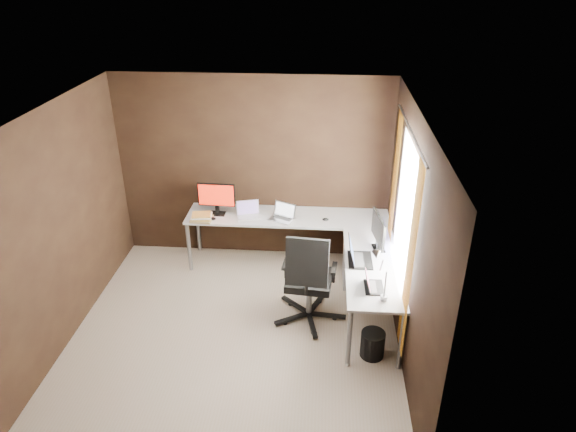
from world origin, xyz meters
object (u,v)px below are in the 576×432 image
object	(u,v)px
monitor_right	(379,231)
wastebasket	(372,344)
drawer_pedestal	(360,261)
laptop_silver	(283,216)
book_stack	(202,217)
office_chair	(309,294)
desk_lamp	(379,269)
laptop_black_big	(357,257)
laptop_white	(248,213)
monitor_left	(216,197)
laptop_black_small	(372,285)

from	to	relation	value
monitor_right	wastebasket	size ratio (longest dim) A/B	1.76
drawer_pedestal	laptop_silver	distance (m)	1.15
book_stack	office_chair	bearing A→B (deg)	-34.57
drawer_pedestal	book_stack	distance (m)	2.11
desk_lamp	office_chair	distance (m)	1.12
monitor_right	laptop_silver	xyz separation A→B (m)	(-1.16, 0.68, -0.20)
book_stack	wastebasket	distance (m)	2.70
laptop_black_big	desk_lamp	distance (m)	0.73
monitor_right	laptop_black_big	bearing A→B (deg)	129.26
laptop_black_big	office_chair	distance (m)	0.70
laptop_black_big	wastebasket	distance (m)	0.96
laptop_white	laptop_black_big	size ratio (longest dim) A/B	0.87
laptop_white	wastebasket	xyz separation A→B (m)	(1.54, -1.69, -0.63)
drawer_pedestal	wastebasket	distance (m)	1.40
laptop_silver	office_chair	xyz separation A→B (m)	(0.38, -1.10, -0.43)
laptop_silver	drawer_pedestal	bearing A→B (deg)	9.84
laptop_black_big	wastebasket	xyz separation A→B (m)	(0.17, -0.70, -0.64)
laptop_white	wastebasket	size ratio (longest dim) A/B	1.15
laptop_silver	wastebasket	world-z (taller)	laptop_silver
laptop_black_big	monitor_right	bearing A→B (deg)	-42.41
monitor_left	laptop_black_big	bearing A→B (deg)	-27.71
monitor_left	desk_lamp	xyz separation A→B (m)	(1.96, -1.69, 0.08)
book_stack	office_chair	xyz separation A→B (m)	(1.43, -0.98, -0.43)
laptop_black_big	book_stack	distance (m)	2.13
drawer_pedestal	office_chair	bearing A→B (deg)	-126.98
monitor_right	desk_lamp	size ratio (longest dim) A/B	1.00
laptop_black_small	book_stack	size ratio (longest dim) A/B	1.01
laptop_silver	book_stack	xyz separation A→B (m)	(-1.04, -0.11, -0.00)
monitor_left	laptop_white	distance (m)	0.47
laptop_black_big	laptop_white	bearing A→B (deg)	53.11
drawer_pedestal	desk_lamp	xyz separation A→B (m)	(0.07, -1.35, 0.75)
monitor_left	office_chair	world-z (taller)	office_chair
laptop_black_big	laptop_black_small	xyz separation A→B (m)	(0.13, -0.52, -0.01)
laptop_black_small	monitor_left	bearing A→B (deg)	49.41
desk_lamp	wastebasket	distance (m)	0.91
laptop_black_big	office_chair	world-z (taller)	office_chair
laptop_silver	book_stack	size ratio (longest dim) A/B	1.32
laptop_black_big	laptop_black_small	bearing A→B (deg)	-167.18
monitor_right	laptop_black_big	distance (m)	0.42
drawer_pedestal	monitor_left	bearing A→B (deg)	169.56
laptop_black_big	book_stack	size ratio (longest dim) A/B	1.39
laptop_black_small	wastebasket	size ratio (longest dim) A/B	0.95
laptop_black_small	desk_lamp	bearing A→B (deg)	-163.55
drawer_pedestal	laptop_silver	size ratio (longest dim) A/B	1.64
book_stack	drawer_pedestal	bearing A→B (deg)	-4.18
book_stack	desk_lamp	size ratio (longest dim) A/B	0.54
monitor_right	wastebasket	bearing A→B (deg)	166.34
office_chair	laptop_black_big	bearing A→B (deg)	20.86
laptop_silver	desk_lamp	world-z (taller)	desk_lamp
laptop_white	office_chair	world-z (taller)	office_chair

